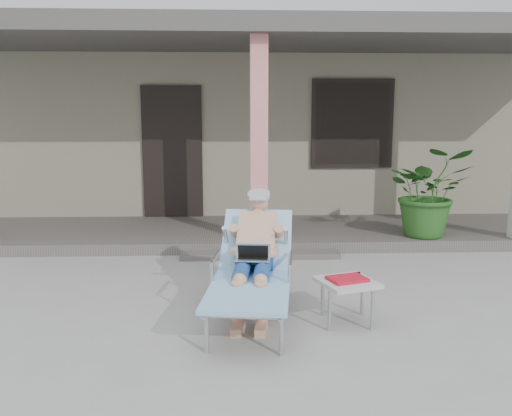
{
  "coord_description": "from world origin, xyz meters",
  "views": [
    {
      "loc": [
        -0.34,
        -4.79,
        1.76
      ],
      "look_at": [
        -0.1,
        0.6,
        0.85
      ],
      "focal_mm": 38.0,
      "sensor_mm": 36.0,
      "label": 1
    }
  ],
  "objects": [
    {
      "name": "ground",
      "position": [
        0.0,
        0.0,
        0.0
      ],
      "size": [
        60.0,
        60.0,
        0.0
      ],
      "primitive_type": "plane",
      "color": "#9E9E99",
      "rests_on": "ground"
    },
    {
      "name": "house",
      "position": [
        0.0,
        6.5,
        1.67
      ],
      "size": [
        10.4,
        5.4,
        3.3
      ],
      "color": "gray",
      "rests_on": "ground"
    },
    {
      "name": "porch_deck",
      "position": [
        0.0,
        3.0,
        0.07
      ],
      "size": [
        10.0,
        2.0,
        0.15
      ],
      "primitive_type": "cube",
      "color": "#605B56",
      "rests_on": "ground"
    },
    {
      "name": "porch_overhang",
      "position": [
        0.0,
        2.95,
        2.79
      ],
      "size": [
        10.0,
        2.3,
        2.85
      ],
      "color": "silver",
      "rests_on": "porch_deck"
    },
    {
      "name": "porch_step",
      "position": [
        0.0,
        1.85,
        0.04
      ],
      "size": [
        2.0,
        0.3,
        0.07
      ],
      "primitive_type": "cube",
      "color": "#605B56",
      "rests_on": "ground"
    },
    {
      "name": "lounger",
      "position": [
        -0.16,
        -0.13,
        0.7
      ],
      "size": [
        0.86,
        1.8,
        1.14
      ],
      "rotation": [
        0.0,
        0.0,
        -0.13
      ],
      "color": "#B7B7BC",
      "rests_on": "ground"
    },
    {
      "name": "side_table",
      "position": [
        0.64,
        -0.36,
        0.34
      ],
      "size": [
        0.57,
        0.57,
        0.4
      ],
      "rotation": [
        0.0,
        0.0,
        0.33
      ],
      "color": "beige",
      "rests_on": "ground"
    },
    {
      "name": "potted_palm",
      "position": [
        2.32,
        2.35,
        0.76
      ],
      "size": [
        1.23,
        1.11,
        1.22
      ],
      "primitive_type": "imported",
      "rotation": [
        0.0,
        0.0,
        -0.16
      ],
      "color": "#26591E",
      "rests_on": "porch_deck"
    }
  ]
}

